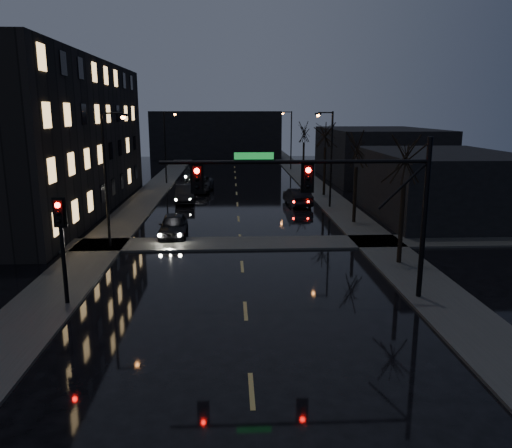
{
  "coord_description": "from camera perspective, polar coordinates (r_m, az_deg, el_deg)",
  "views": [
    {
      "loc": [
        -0.53,
        -11.17,
        8.01
      ],
      "look_at": [
        0.54,
        10.02,
        3.2
      ],
      "focal_mm": 35.0,
      "sensor_mm": 36.0,
      "label": 1
    }
  ],
  "objects": [
    {
      "name": "oncoming_car_c",
      "position": [
        50.96,
        -6.57,
        4.53
      ],
      "size": [
        2.98,
        5.79,
        1.56
      ],
      "primitive_type": "imported",
      "rotation": [
        0.0,
        0.0,
        -0.07
      ],
      "color": "black",
      "rests_on": "ground"
    },
    {
      "name": "sidewalk_right",
      "position": [
        47.72,
        8.08,
        3.06
      ],
      "size": [
        3.0,
        140.0,
        0.12
      ],
      "primitive_type": "cube",
      "color": "#2D2D2B",
      "rests_on": "ground"
    },
    {
      "name": "commercial_right_far",
      "position": [
        61.92,
        13.71,
        7.77
      ],
      "size": [
        12.0,
        18.0,
        6.0
      ],
      "primitive_type": "cube",
      "color": "black",
      "rests_on": "ground"
    },
    {
      "name": "commercial_right_near",
      "position": [
        40.86,
        20.31,
        4.23
      ],
      "size": [
        10.0,
        14.0,
        5.0
      ],
      "primitive_type": "cube",
      "color": "black",
      "rests_on": "ground"
    },
    {
      "name": "tree_mid_a",
      "position": [
        36.36,
        11.49,
        9.08
      ],
      "size": [
        3.3,
        3.3,
        7.58
      ],
      "color": "black",
      "rests_on": "ground"
    },
    {
      "name": "lead_car",
      "position": [
        43.49,
        4.77,
        3.14
      ],
      "size": [
        2.17,
        4.8,
        1.53
      ],
      "primitive_type": "imported",
      "rotation": [
        0.0,
        0.0,
        3.26
      ],
      "color": "black",
      "rests_on": "ground"
    },
    {
      "name": "streetlight_l_far",
      "position": [
        56.71,
        -10.15,
        9.31
      ],
      "size": [
        1.53,
        0.28,
        8.0
      ],
      "color": "black",
      "rests_on": "ground"
    },
    {
      "name": "oncoming_car_d",
      "position": [
        60.31,
        -7.31,
        5.7
      ],
      "size": [
        2.31,
        4.9,
        1.38
      ],
      "primitive_type": "imported",
      "rotation": [
        0.0,
        0.0,
        0.08
      ],
      "color": "black",
      "rests_on": "ground"
    },
    {
      "name": "oncoming_car_a",
      "position": [
        32.88,
        -9.41,
        -0.17
      ],
      "size": [
        1.89,
        4.42,
        1.49
      ],
      "primitive_type": "imported",
      "rotation": [
        0.0,
        0.0,
        0.03
      ],
      "color": "black",
      "rests_on": "ground"
    },
    {
      "name": "streetlight_r_far",
      "position": [
        69.72,
        3.87,
        10.09
      ],
      "size": [
        1.53,
        0.28,
        8.0
      ],
      "color": "black",
      "rests_on": "ground"
    },
    {
      "name": "sidewalk_cross",
      "position": [
        30.73,
        -1.79,
        -2.23
      ],
      "size": [
        40.0,
        3.0,
        0.12
      ],
      "primitive_type": "cube",
      "color": "#2D2D2B",
      "rests_on": "ground"
    },
    {
      "name": "tree_near",
      "position": [
        26.77,
        16.8,
        8.4
      ],
      "size": [
        3.52,
        3.52,
        8.08
      ],
      "color": "black",
      "rests_on": "ground"
    },
    {
      "name": "ground",
      "position": [
        13.76,
        -0.14,
        -22.84
      ],
      "size": [
        160.0,
        160.0,
        0.0
      ],
      "primitive_type": "plane",
      "color": "black",
      "rests_on": "ground"
    },
    {
      "name": "oncoming_car_b",
      "position": [
        45.26,
        -8.09,
        3.45
      ],
      "size": [
        1.91,
        4.81,
        1.56
      ],
      "primitive_type": "imported",
      "rotation": [
        0.0,
        0.0,
        0.06
      ],
      "color": "black",
      "rests_on": "ground"
    },
    {
      "name": "sidewalk_left",
      "position": [
        47.53,
        -12.51,
        2.84
      ],
      "size": [
        3.0,
        140.0,
        0.12
      ],
      "primitive_type": "cube",
      "color": "#2D2D2B",
      "rests_on": "ground"
    },
    {
      "name": "streetlight_r_mid",
      "position": [
        42.09,
        8.33,
        8.23
      ],
      "size": [
        1.53,
        0.28,
        8.0
      ],
      "color": "black",
      "rests_on": "ground"
    },
    {
      "name": "signal_pole_left",
      "position": [
        21.92,
        -21.34,
        -1.31
      ],
      "size": [
        0.35,
        0.41,
        4.53
      ],
      "color": "black",
      "rests_on": "ground"
    },
    {
      "name": "tree_mid_b",
      "position": [
        48.03,
        7.98,
        10.98
      ],
      "size": [
        3.74,
        3.74,
        8.59
      ],
      "color": "black",
      "rests_on": "ground"
    },
    {
      "name": "streetlight_l_near",
      "position": [
        30.19,
        -16.47,
        6.1
      ],
      "size": [
        1.53,
        0.28,
        8.0
      ],
      "color": "black",
      "rests_on": "ground"
    },
    {
      "name": "far_block",
      "position": [
        89.3,
        -4.53,
        10.16
      ],
      "size": [
        22.0,
        10.0,
        8.0
      ],
      "primitive_type": "cube",
      "color": "black",
      "rests_on": "ground"
    },
    {
      "name": "signal_mast",
      "position": [
        20.88,
        9.28,
        3.95
      ],
      "size": [
        11.11,
        0.41,
        7.0
      ],
      "color": "black",
      "rests_on": "ground"
    },
    {
      "name": "apartment_block",
      "position": [
        44.21,
        -24.37,
        9.05
      ],
      "size": [
        12.0,
        30.0,
        12.0
      ],
      "primitive_type": "cube",
      "color": "black",
      "rests_on": "ground"
    },
    {
      "name": "tree_far",
      "position": [
        61.85,
        5.52,
        10.91
      ],
      "size": [
        3.43,
        3.43,
        7.88
      ],
      "color": "black",
      "rests_on": "ground"
    }
  ]
}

